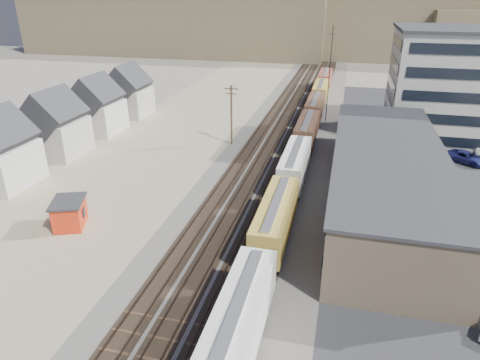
% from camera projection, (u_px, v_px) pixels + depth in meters
% --- Properties ---
extents(ground, '(300.00, 300.00, 0.00)m').
position_uv_depth(ground, '(197.00, 326.00, 33.23)').
color(ground, '#6B6356').
rests_on(ground, ground).
extents(ballast_bed, '(18.00, 200.00, 0.06)m').
position_uv_depth(ballast_bed, '(288.00, 134.00, 77.52)').
color(ballast_bed, '#4C4742').
rests_on(ballast_bed, ground).
extents(dirt_yard, '(24.00, 180.00, 0.03)m').
position_uv_depth(dirt_yard, '(164.00, 143.00, 73.09)').
color(dirt_yard, gray).
rests_on(dirt_yard, ground).
extents(asphalt_lot, '(26.00, 120.00, 0.04)m').
position_uv_depth(asphalt_lot, '(430.00, 178.00, 59.37)').
color(asphalt_lot, '#232326').
rests_on(asphalt_lot, ground).
extents(rail_tracks, '(11.40, 200.00, 0.24)m').
position_uv_depth(rail_tracks, '(285.00, 133.00, 77.61)').
color(rail_tracks, black).
rests_on(rail_tracks, ground).
extents(freight_train, '(3.00, 119.74, 4.46)m').
position_uv_depth(freight_train, '(302.00, 145.00, 63.41)').
color(freight_train, black).
rests_on(freight_train, ground).
extents(warehouse, '(12.40, 40.40, 7.25)m').
position_uv_depth(warehouse, '(386.00, 177.00, 50.58)').
color(warehouse, tan).
rests_on(warehouse, ground).
extents(office_tower, '(22.60, 18.60, 18.45)m').
position_uv_depth(office_tower, '(460.00, 85.00, 71.97)').
color(office_tower, '#9E998E').
rests_on(office_tower, ground).
extents(utility_pole_north, '(2.20, 0.32, 10.00)m').
position_uv_depth(utility_pole_north, '(231.00, 114.00, 70.17)').
color(utility_pole_north, '#382619').
rests_on(utility_pole_north, ground).
extents(radio_mast, '(1.20, 0.16, 18.00)m').
position_uv_depth(radio_mast, '(329.00, 75.00, 81.35)').
color(radio_mast, black).
rests_on(radio_mast, ground).
extents(townhouse_row, '(8.15, 68.16, 10.47)m').
position_uv_depth(townhouse_row, '(29.00, 139.00, 61.14)').
color(townhouse_row, '#B7B2A8').
rests_on(townhouse_row, ground).
extents(hills_north, '(265.00, 80.00, 32.00)m').
position_uv_depth(hills_north, '(331.00, 16.00, 176.25)').
color(hills_north, brown).
rests_on(hills_north, ground).
extents(maintenance_shed, '(4.62, 5.17, 3.13)m').
position_uv_depth(maintenance_shed, '(69.00, 213.00, 46.72)').
color(maintenance_shed, red).
rests_on(maintenance_shed, ground).
extents(parked_car_blue, '(6.54, 6.05, 1.70)m').
position_uv_depth(parked_car_blue, '(467.00, 158.00, 64.21)').
color(parked_car_blue, navy).
rests_on(parked_car_blue, ground).
extents(parked_car_far, '(2.24, 5.03, 1.68)m').
position_uv_depth(parked_car_far, '(480.00, 150.00, 67.24)').
color(parked_car_far, silver).
rests_on(parked_car_far, ground).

